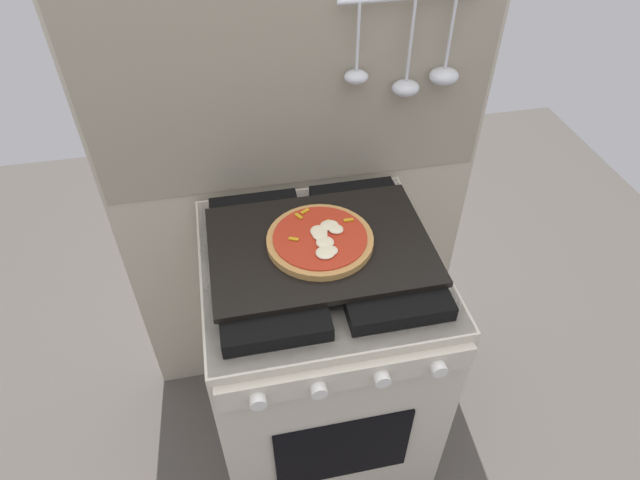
% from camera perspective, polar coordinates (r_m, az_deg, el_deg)
% --- Properties ---
extents(ground_plane, '(4.00, 4.00, 0.00)m').
position_cam_1_polar(ground_plane, '(2.05, 0.00, -19.46)').
color(ground_plane, '#4C4742').
extents(kitchen_backsplash, '(1.10, 0.09, 1.55)m').
position_cam_1_polar(kitchen_backsplash, '(1.65, -2.21, 4.15)').
color(kitchen_backsplash, '#B2A893').
rests_on(kitchen_backsplash, ground_plane).
extents(stove, '(0.60, 0.64, 0.90)m').
position_cam_1_polar(stove, '(1.67, 0.01, -12.20)').
color(stove, beige).
rests_on(stove, ground_plane).
extents(baking_tray, '(0.54, 0.38, 0.02)m').
position_cam_1_polar(baking_tray, '(1.32, 0.00, -0.58)').
color(baking_tray, black).
rests_on(baking_tray, stove).
extents(pizza_left, '(0.26, 0.26, 0.03)m').
position_cam_1_polar(pizza_left, '(1.31, -0.11, 0.16)').
color(pizza_left, '#C18947').
rests_on(pizza_left, baking_tray).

